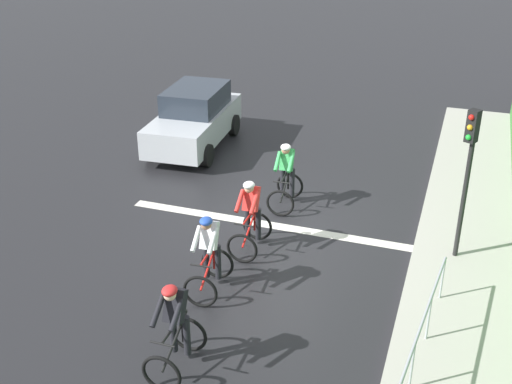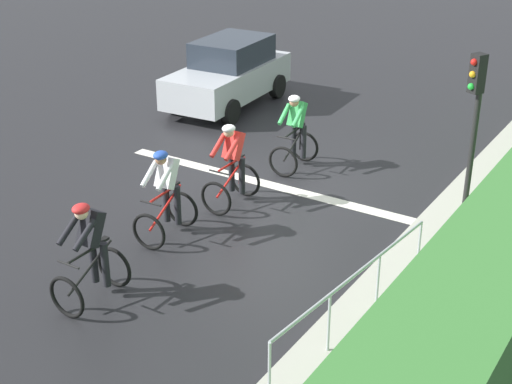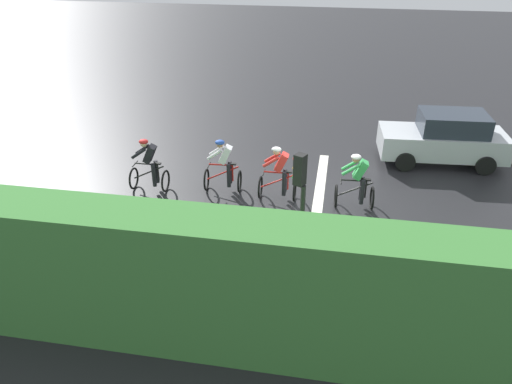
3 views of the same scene
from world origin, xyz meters
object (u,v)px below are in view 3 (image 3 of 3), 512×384
object	(u,v)px
car_silver	(444,138)
traffic_light_near_crossing	(300,206)
cyclist_lead	(149,166)
cyclist_second	(224,167)
cyclist_fourth	(357,183)
cyclist_mid	(279,175)
pedestrian_railing_kerbside	(144,238)

from	to	relation	value
car_silver	traffic_light_near_crossing	world-z (taller)	traffic_light_near_crossing
cyclist_lead	cyclist_second	size ratio (longest dim) A/B	1.00
cyclist_lead	cyclist_fourth	bearing A→B (deg)	-90.08
cyclist_lead	car_silver	size ratio (longest dim) A/B	0.40
traffic_light_near_crossing	cyclist_lead	bearing A→B (deg)	50.22
cyclist_second	car_silver	size ratio (longest dim) A/B	0.40
cyclist_mid	cyclist_fourth	bearing A→B (deg)	-93.07
cyclist_mid	cyclist_lead	bearing A→B (deg)	91.62
car_silver	pedestrian_railing_kerbside	distance (m)	10.73
car_silver	pedestrian_railing_kerbside	world-z (taller)	car_silver
cyclist_second	pedestrian_railing_kerbside	distance (m)	4.17
cyclist_fourth	car_silver	xyz separation A→B (m)	(3.68, -2.91, 0.08)
cyclist_lead	car_silver	distance (m)	9.77
cyclist_mid	traffic_light_near_crossing	xyz separation A→B (m)	(-4.17, -0.96, 1.43)
cyclist_second	cyclist_fourth	size ratio (longest dim) A/B	1.00
cyclist_lead	cyclist_fourth	world-z (taller)	same
cyclist_fourth	car_silver	distance (m)	4.69
cyclist_fourth	pedestrian_railing_kerbside	distance (m)	6.12
cyclist_lead	car_silver	world-z (taller)	car_silver
cyclist_lead	pedestrian_railing_kerbside	size ratio (longest dim) A/B	0.42
cyclist_fourth	traffic_light_near_crossing	xyz separation A→B (m)	(-4.05, 1.27, 1.43)
pedestrian_railing_kerbside	cyclist_lead	bearing A→B (deg)	19.13
cyclist_mid	pedestrian_railing_kerbside	world-z (taller)	cyclist_mid
car_silver	cyclist_second	bearing A→B (deg)	115.99
car_silver	pedestrian_railing_kerbside	xyz separation A→B (m)	(-7.40, 7.76, -0.07)
cyclist_lead	car_silver	xyz separation A→B (m)	(3.68, -9.05, 0.08)
cyclist_mid	cyclist_fourth	xyz separation A→B (m)	(-0.12, -2.23, 0.00)
car_silver	cyclist_lead	bearing A→B (deg)	112.10
cyclist_lead	cyclist_mid	size ratio (longest dim) A/B	1.00
cyclist_fourth	car_silver	world-z (taller)	car_silver
cyclist_second	cyclist_fourth	bearing A→B (deg)	-95.13
cyclist_second	car_silver	xyz separation A→B (m)	(3.33, -6.83, 0.08)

